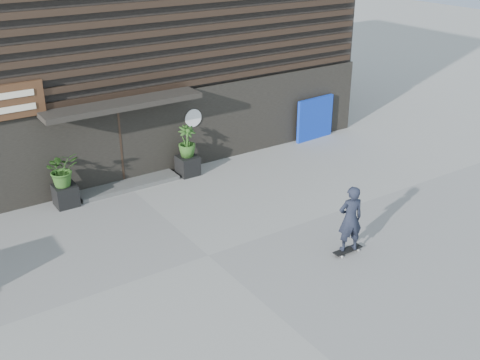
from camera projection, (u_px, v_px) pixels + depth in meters
ground at (208, 255)px, 13.60m from camera, size 80.00×80.00×0.00m
entrance_step at (128, 185)px, 17.07m from camera, size 3.00×0.80×0.12m
planter_pot_left at (66, 195)px, 15.86m from camera, size 0.60×0.60×0.60m
bamboo_left at (62, 169)px, 15.54m from camera, size 0.86×0.75×0.96m
planter_pot_right at (188, 165)px, 17.78m from camera, size 0.60×0.60×0.60m
bamboo_right at (187, 141)px, 17.45m from camera, size 0.54×0.54×0.96m
blue_tarp at (315, 118)px, 20.49m from camera, size 1.61×0.24×1.50m
building at (54, 23)px, 19.51m from camera, size 18.00×11.00×8.00m
skateboarder at (350, 219)px, 13.34m from camera, size 0.78×0.54×1.72m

